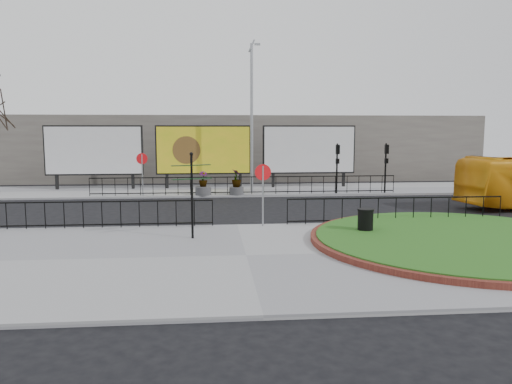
{
  "coord_description": "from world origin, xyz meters",
  "views": [
    {
      "loc": [
        -1.06,
        -19.88,
        3.94
      ],
      "look_at": [
        0.91,
        1.57,
        1.24
      ],
      "focal_mm": 35.0,
      "sensor_mm": 36.0,
      "label": 1
    }
  ],
  "objects": [
    {
      "name": "grass_lawn",
      "position": [
        7.5,
        -4.0,
        0.23
      ],
      "size": [
        10.0,
        10.0,
        0.22
      ],
      "primitive_type": "cylinder",
      "color": "#1D4C14",
      "rests_on": "pavement_near"
    },
    {
      "name": "billboard_mid",
      "position": [
        -1.5,
        12.97,
        2.6
      ],
      "size": [
        6.2,
        0.31,
        4.1
      ],
      "color": "black",
      "rests_on": "pavement_far"
    },
    {
      "name": "railing_far",
      "position": [
        1.0,
        9.3,
        0.67
      ],
      "size": [
        18.0,
        0.1,
        1.1
      ],
      "primitive_type": null,
      "color": "black",
      "rests_on": "pavement_far"
    },
    {
      "name": "planter_a",
      "position": [
        -1.5,
        9.4,
        0.61
      ],
      "size": [
        0.94,
        0.94,
        1.39
      ],
      "color": "#4C4C4F",
      "rests_on": "pavement_far"
    },
    {
      "name": "railing_near_right",
      "position": [
        6.5,
        -0.3,
        0.67
      ],
      "size": [
        9.0,
        0.1,
        1.1
      ],
      "primitive_type": null,
      "color": "black",
      "rests_on": "pavement_near"
    },
    {
      "name": "speed_sign_near",
      "position": [
        1.0,
        -0.4,
        1.92
      ],
      "size": [
        0.64,
        0.07,
        2.47
      ],
      "color": "gray",
      "rests_on": "pavement_near"
    },
    {
      "name": "billboard_left",
      "position": [
        -8.5,
        12.97,
        2.6
      ],
      "size": [
        6.2,
        0.31,
        4.1
      ],
      "color": "black",
      "rests_on": "pavement_far"
    },
    {
      "name": "pavement_near",
      "position": [
        0.0,
        -5.0,
        0.06
      ],
      "size": [
        30.0,
        10.0,
        0.12
      ],
      "primitive_type": "cube",
      "color": "gray",
      "rests_on": "ground"
    },
    {
      "name": "planter_b",
      "position": [
        0.46,
        9.4,
        0.74
      ],
      "size": [
        0.85,
        0.85,
        1.5
      ],
      "color": "#4C4C4F",
      "rests_on": "pavement_far"
    },
    {
      "name": "speed_sign_far",
      "position": [
        -5.0,
        9.4,
        1.92
      ],
      "size": [
        0.64,
        0.07,
        2.47
      ],
      "color": "gray",
      "rests_on": "pavement_far"
    },
    {
      "name": "building_backdrop",
      "position": [
        0.0,
        22.0,
        2.5
      ],
      "size": [
        40.0,
        10.0,
        5.0
      ],
      "primitive_type": "cube",
      "color": "slate",
      "rests_on": "ground"
    },
    {
      "name": "signal_pole_b",
      "position": [
        9.5,
        9.34,
        2.1
      ],
      "size": [
        0.22,
        0.26,
        3.0
      ],
      "color": "black",
      "rests_on": "pavement_far"
    },
    {
      "name": "litter_bin",
      "position": [
        4.5,
        -2.57,
        0.62
      ],
      "size": [
        0.6,
        0.6,
        0.99
      ],
      "color": "black",
      "rests_on": "pavement_near"
    },
    {
      "name": "pavement_far",
      "position": [
        0.0,
        12.0,
        0.06
      ],
      "size": [
        44.0,
        6.0,
        0.12
      ],
      "primitive_type": "cube",
      "color": "gray",
      "rests_on": "ground"
    },
    {
      "name": "billboard_right",
      "position": [
        5.5,
        12.97,
        2.6
      ],
      "size": [
        6.2,
        0.31,
        4.1
      ],
      "color": "black",
      "rests_on": "pavement_far"
    },
    {
      "name": "railing_near_left",
      "position": [
        -6.0,
        -0.3,
        0.67
      ],
      "size": [
        10.0,
        0.1,
        1.1
      ],
      "primitive_type": null,
      "color": "black",
      "rests_on": "pavement_near"
    },
    {
      "name": "brick_edge",
      "position": [
        7.5,
        -4.0,
        0.21
      ],
      "size": [
        10.4,
        10.4,
        0.18
      ],
      "primitive_type": "cylinder",
      "color": "brown",
      "rests_on": "pavement_near"
    },
    {
      "name": "signal_pole_a",
      "position": [
        6.5,
        9.34,
        2.1
      ],
      "size": [
        0.22,
        0.26,
        3.0
      ],
      "color": "black",
      "rests_on": "pavement_far"
    },
    {
      "name": "ground",
      "position": [
        0.0,
        0.0,
        0.0
      ],
      "size": [
        90.0,
        90.0,
        0.0
      ],
      "primitive_type": "plane",
      "color": "black",
      "rests_on": "ground"
    },
    {
      "name": "fingerpost_sign",
      "position": [
        -1.72,
        -2.41,
        1.96
      ],
      "size": [
        1.4,
        0.7,
        3.05
      ],
      "rotation": [
        0.0,
        0.0,
        0.29
      ],
      "color": "black",
      "rests_on": "pavement_near"
    },
    {
      "name": "lamp_post",
      "position": [
        1.51,
        11.0,
        4.83
      ],
      "size": [
        0.74,
        0.18,
        9.23
      ],
      "color": "gray",
      "rests_on": "pavement_far"
    }
  ]
}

